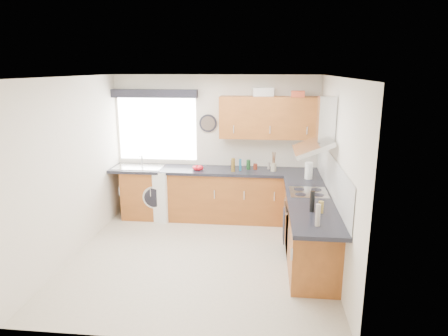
# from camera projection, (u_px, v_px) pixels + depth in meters

# --- Properties ---
(ground_plane) EXTENTS (3.60, 3.60, 0.00)m
(ground_plane) POSITION_uv_depth(u_px,v_px,m) (200.00, 257.00, 5.67)
(ground_plane) COLOR beige
(ceiling) EXTENTS (3.60, 3.60, 0.02)m
(ceiling) POSITION_uv_depth(u_px,v_px,m) (197.00, 77.00, 5.06)
(ceiling) COLOR white
(ceiling) RESTS_ON wall_back
(wall_back) EXTENTS (3.60, 0.02, 2.50)m
(wall_back) POSITION_uv_depth(u_px,v_px,m) (216.00, 147.00, 7.10)
(wall_back) COLOR silver
(wall_back) RESTS_ON ground_plane
(wall_front) EXTENTS (3.60, 0.02, 2.50)m
(wall_front) POSITION_uv_depth(u_px,v_px,m) (166.00, 222.00, 3.63)
(wall_front) COLOR silver
(wall_front) RESTS_ON ground_plane
(wall_left) EXTENTS (0.02, 3.60, 2.50)m
(wall_left) POSITION_uv_depth(u_px,v_px,m) (71.00, 169.00, 5.55)
(wall_left) COLOR silver
(wall_left) RESTS_ON ground_plane
(wall_right) EXTENTS (0.02, 3.60, 2.50)m
(wall_right) POSITION_uv_depth(u_px,v_px,m) (336.00, 176.00, 5.18)
(wall_right) COLOR silver
(wall_right) RESTS_ON ground_plane
(window) EXTENTS (1.40, 0.02, 1.10)m
(window) POSITION_uv_depth(u_px,v_px,m) (157.00, 129.00, 7.12)
(window) COLOR white
(window) RESTS_ON wall_back
(window_blind) EXTENTS (1.50, 0.18, 0.14)m
(window_blind) POSITION_uv_depth(u_px,v_px,m) (154.00, 94.00, 6.88)
(window_blind) COLOR black
(window_blind) RESTS_ON wall_back
(splashback) EXTENTS (0.01, 3.00, 0.54)m
(splashback) POSITION_uv_depth(u_px,v_px,m) (331.00, 175.00, 5.49)
(splashback) COLOR white
(splashback) RESTS_ON wall_right
(base_cab_back) EXTENTS (3.00, 0.58, 0.86)m
(base_cab_back) POSITION_uv_depth(u_px,v_px,m) (208.00, 195.00, 7.03)
(base_cab_back) COLOR brown
(base_cab_back) RESTS_ON ground_plane
(base_cab_corner) EXTENTS (0.60, 0.60, 0.86)m
(base_cab_corner) POSITION_uv_depth(u_px,v_px,m) (300.00, 198.00, 6.86)
(base_cab_corner) COLOR brown
(base_cab_corner) RESTS_ON ground_plane
(base_cab_right) EXTENTS (0.58, 2.10, 0.86)m
(base_cab_right) POSITION_uv_depth(u_px,v_px,m) (309.00, 229.00, 5.56)
(base_cab_right) COLOR brown
(base_cab_right) RESTS_ON ground_plane
(worktop_back) EXTENTS (3.60, 0.62, 0.05)m
(worktop_back) POSITION_uv_depth(u_px,v_px,m) (214.00, 171.00, 6.90)
(worktop_back) COLOR black
(worktop_back) RESTS_ON base_cab_back
(worktop_right) EXTENTS (0.62, 2.42, 0.05)m
(worktop_right) POSITION_uv_depth(u_px,v_px,m) (311.00, 202.00, 5.30)
(worktop_right) COLOR black
(worktop_right) RESTS_ON base_cab_right
(sink) EXTENTS (0.84, 0.46, 0.10)m
(sink) POSITION_uv_depth(u_px,v_px,m) (139.00, 165.00, 7.02)
(sink) COLOR silver
(sink) RESTS_ON worktop_back
(oven) EXTENTS (0.56, 0.58, 0.85)m
(oven) POSITION_uv_depth(u_px,v_px,m) (307.00, 225.00, 5.70)
(oven) COLOR black
(oven) RESTS_ON ground_plane
(hob_plate) EXTENTS (0.52, 0.52, 0.01)m
(hob_plate) POSITION_uv_depth(u_px,v_px,m) (309.00, 192.00, 5.58)
(hob_plate) COLOR silver
(hob_plate) RESTS_ON worktop_right
(extractor_hood) EXTENTS (0.52, 0.78, 0.66)m
(extractor_hood) POSITION_uv_depth(u_px,v_px,m) (319.00, 132.00, 5.36)
(extractor_hood) COLOR silver
(extractor_hood) RESTS_ON wall_right
(upper_cabinets) EXTENTS (1.70, 0.35, 0.70)m
(upper_cabinets) POSITION_uv_depth(u_px,v_px,m) (270.00, 118.00, 6.70)
(upper_cabinets) COLOR brown
(upper_cabinets) RESTS_ON wall_back
(washing_machine) EXTENTS (0.74, 0.73, 0.90)m
(washing_machine) POSITION_uv_depth(u_px,v_px,m) (158.00, 192.00, 7.13)
(washing_machine) COLOR white
(washing_machine) RESTS_ON ground_plane
(wall_clock) EXTENTS (0.31, 0.04, 0.31)m
(wall_clock) POSITION_uv_depth(u_px,v_px,m) (208.00, 123.00, 6.97)
(wall_clock) COLOR black
(wall_clock) RESTS_ON wall_back
(casserole) EXTENTS (0.38, 0.30, 0.14)m
(casserole) POSITION_uv_depth(u_px,v_px,m) (263.00, 92.00, 6.70)
(casserole) COLOR white
(casserole) RESTS_ON upper_cabinets
(storage_box) EXTENTS (0.23, 0.20, 0.10)m
(storage_box) POSITION_uv_depth(u_px,v_px,m) (298.00, 94.00, 6.46)
(storage_box) COLOR #AF3F23
(storage_box) RESTS_ON upper_cabinets
(utensil_pot) EXTENTS (0.10, 0.10, 0.14)m
(utensil_pot) POSITION_uv_depth(u_px,v_px,m) (273.00, 167.00, 6.75)
(utensil_pot) COLOR tan
(utensil_pot) RESTS_ON worktop_back
(kitchen_roll) EXTENTS (0.15, 0.15, 0.26)m
(kitchen_roll) POSITION_uv_depth(u_px,v_px,m) (309.00, 171.00, 6.27)
(kitchen_roll) COLOR white
(kitchen_roll) RESTS_ON worktop_right
(tomato_cluster) EXTENTS (0.19, 0.19, 0.07)m
(tomato_cluster) POSITION_uv_depth(u_px,v_px,m) (198.00, 168.00, 6.84)
(tomato_cluster) COLOR red
(tomato_cluster) RESTS_ON worktop_back
(jar_0) EXTENTS (0.05, 0.05, 0.13)m
(jar_0) POSITION_uv_depth(u_px,v_px,m) (232.00, 164.00, 6.99)
(jar_0) COLOR #341213
(jar_0) RESTS_ON worktop_back
(jar_1) EXTENTS (0.04, 0.04, 0.20)m
(jar_1) POSITION_uv_depth(u_px,v_px,m) (240.00, 165.00, 6.77)
(jar_1) COLOR #19587C
(jar_1) RESTS_ON worktop_back
(jar_2) EXTENTS (0.07, 0.07, 0.10)m
(jar_2) POSITION_uv_depth(u_px,v_px,m) (255.00, 167.00, 6.86)
(jar_2) COLOR maroon
(jar_2) RESTS_ON worktop_back
(jar_3) EXTENTS (0.04, 0.04, 0.13)m
(jar_3) POSITION_uv_depth(u_px,v_px,m) (269.00, 166.00, 6.88)
(jar_3) COLOR #A19489
(jar_3) RESTS_ON worktop_back
(jar_4) EXTENTS (0.07, 0.07, 0.16)m
(jar_4) POSITION_uv_depth(u_px,v_px,m) (248.00, 165.00, 6.87)
(jar_4) COLOR #163F1B
(jar_4) RESTS_ON worktop_back
(jar_5) EXTENTS (0.06, 0.06, 0.23)m
(jar_5) POSITION_uv_depth(u_px,v_px,m) (233.00, 165.00, 6.70)
(jar_5) COLOR brown
(jar_5) RESTS_ON worktop_back
(bottle_0) EXTENTS (0.06, 0.06, 0.26)m
(bottle_0) POSITION_uv_depth(u_px,v_px,m) (312.00, 201.00, 4.83)
(bottle_0) COLOR black
(bottle_0) RESTS_ON worktop_right
(bottle_1) EXTENTS (0.05, 0.05, 0.25)m
(bottle_1) POSITION_uv_depth(u_px,v_px,m) (318.00, 215.00, 4.39)
(bottle_1) COLOR #A89A8F
(bottle_1) RESTS_ON worktop_right
(bottle_2) EXTENTS (0.06, 0.06, 0.14)m
(bottle_2) POSITION_uv_depth(u_px,v_px,m) (321.00, 207.00, 4.81)
(bottle_2) COLOR olive
(bottle_2) RESTS_ON worktop_right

